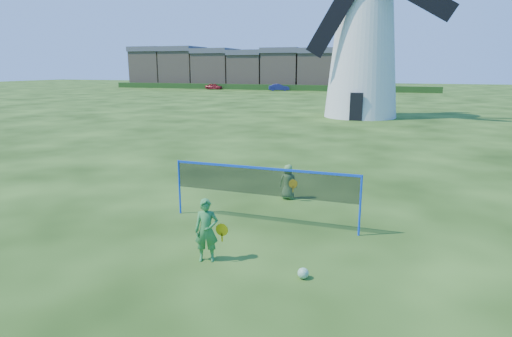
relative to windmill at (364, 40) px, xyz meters
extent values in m
plane|color=black|center=(-0.06, -27.18, -6.22)|extent=(220.00, 220.00, 0.00)
cube|color=black|center=(0.00, -2.88, -5.14)|extent=(0.98, 0.12, 2.17)
cube|color=black|center=(0.00, -2.28, -1.30)|extent=(0.69, 0.12, 0.89)
cube|color=black|center=(0.00, -1.81, 1.85)|extent=(0.59, 0.12, 0.79)
cube|color=black|center=(-1.92, -2.29, 1.87)|extent=(4.64, 0.10, 6.65)
cylinder|color=blue|center=(-2.16, -26.66, -5.45)|extent=(0.05, 0.05, 1.55)
cylinder|color=blue|center=(2.84, -26.66, -5.45)|extent=(0.05, 0.05, 1.55)
cube|color=black|center=(0.34, -26.66, -5.07)|extent=(5.00, 0.01, 0.70)
cube|color=blue|center=(0.34, -26.66, -4.70)|extent=(5.00, 0.02, 0.06)
imported|color=#34823C|center=(-0.09, -29.19, -5.53)|extent=(0.59, 0.48, 1.38)
cylinder|color=yellow|center=(0.19, -29.01, -5.55)|extent=(0.28, 0.02, 0.28)
cube|color=yellow|center=(0.19, -29.01, -5.72)|extent=(0.03, 0.02, 0.20)
imported|color=#5A8F45|center=(0.38, -24.30, -5.67)|extent=(0.57, 0.39, 1.11)
cylinder|color=yellow|center=(0.60, -24.52, -5.65)|extent=(0.28, 0.02, 0.28)
cube|color=yellow|center=(0.60, -24.52, -5.82)|extent=(0.03, 0.02, 0.20)
sphere|color=green|center=(2.05, -29.30, -6.11)|extent=(0.22, 0.22, 0.22)
cube|color=#8C745D|center=(-48.66, 44.82, -2.59)|extent=(6.81, 8.00, 7.25)
cube|color=#4C4C54|center=(-48.66, 44.82, 1.53)|extent=(7.11, 8.40, 1.00)
cube|color=#8C745D|center=(-41.38, 44.82, -2.62)|extent=(7.15, 8.00, 7.21)
cube|color=#4C4C54|center=(-41.38, 44.82, 1.49)|extent=(7.45, 8.40, 1.00)
cube|color=#8C745D|center=(-33.78, 44.82, -2.86)|extent=(7.44, 8.00, 6.72)
cube|color=#4C4C54|center=(-33.78, 44.82, 1.00)|extent=(7.74, 8.40, 1.00)
cube|color=#8C745D|center=(-26.45, 44.82, -3.06)|extent=(6.61, 8.00, 6.32)
cube|color=#4C4C54|center=(-26.45, 44.82, 0.60)|extent=(6.91, 8.40, 1.00)
cube|color=#8C745D|center=(-19.44, 44.82, -2.91)|extent=(6.83, 8.00, 6.63)
cube|color=#4C4C54|center=(-19.44, 44.82, 0.91)|extent=(7.13, 8.40, 1.00)
cube|color=#8C745D|center=(-12.23, 44.82, -2.97)|extent=(6.98, 8.00, 6.51)
cube|color=#4C4C54|center=(-12.23, 44.82, 0.79)|extent=(7.28, 8.40, 1.00)
cube|color=#8C745D|center=(-4.79, 44.82, -2.81)|extent=(7.29, 8.00, 6.82)
cube|color=#4C4C54|center=(-4.79, 44.82, 1.09)|extent=(7.59, 8.40, 1.00)
cube|color=#193814|center=(-22.06, 38.82, -5.72)|extent=(62.00, 0.80, 1.00)
imported|color=maroon|center=(-30.75, 37.17, -5.67)|extent=(3.24, 1.32, 1.10)
imported|color=navy|center=(-17.98, 36.92, -5.62)|extent=(3.87, 2.40, 1.20)
camera|label=1|loc=(3.74, -36.88, -2.15)|focal=29.95mm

